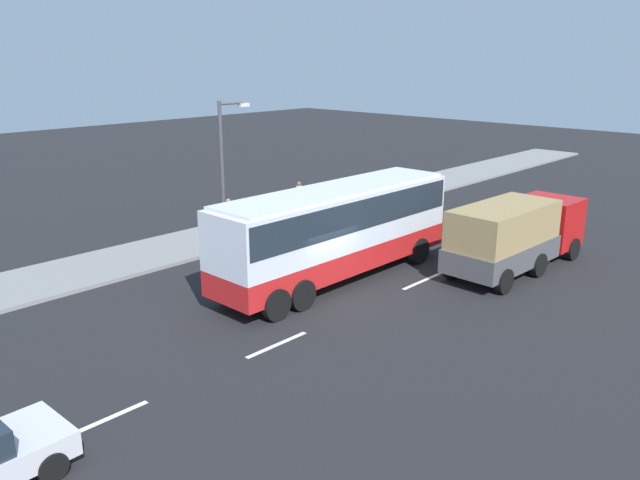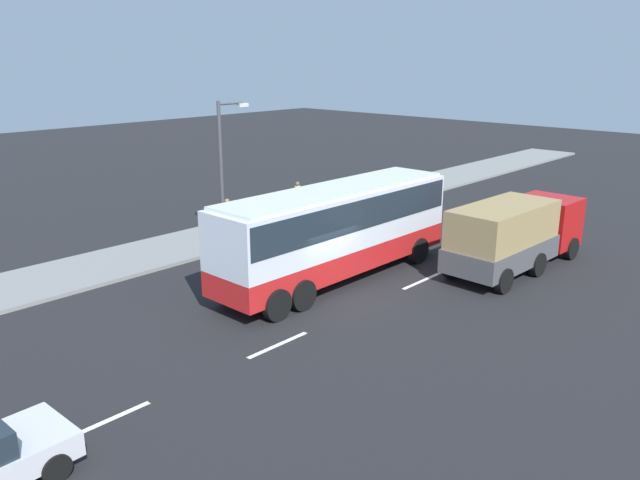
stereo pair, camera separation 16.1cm
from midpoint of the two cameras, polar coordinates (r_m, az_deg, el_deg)
The scene contains 8 objects.
ground_plane at distance 23.02m, azimuth 0.17°, elevation -5.04°, with size 120.00×120.00×0.00m, color black.
sidewalk_curb at distance 29.33m, azimuth -12.45°, elevation -0.50°, with size 80.00×4.00×0.15m, color gray.
lane_centreline at distance 19.44m, azimuth -3.61°, elevation -9.29°, with size 23.46×0.16×0.01m.
coach_bus at distance 23.92m, azimuth 1.31°, elevation 1.49°, with size 10.98×2.71×3.66m.
cargo_truck at distance 26.51m, azimuth 17.15°, elevation 0.69°, with size 7.56×2.76×2.86m.
pedestrian_near_curb at distance 34.09m, azimuth -2.18°, elevation 4.12°, with size 0.32×0.32×1.74m.
pedestrian_at_crossing at distance 30.69m, azimuth -8.55°, elevation 2.45°, with size 0.32×0.32×1.65m.
street_lamp at distance 28.33m, azimuth -8.87°, elevation 6.95°, with size 1.68×0.24×6.41m.
Camera 2 is at (-15.74, -14.52, 8.44)m, focal length 35.20 mm.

